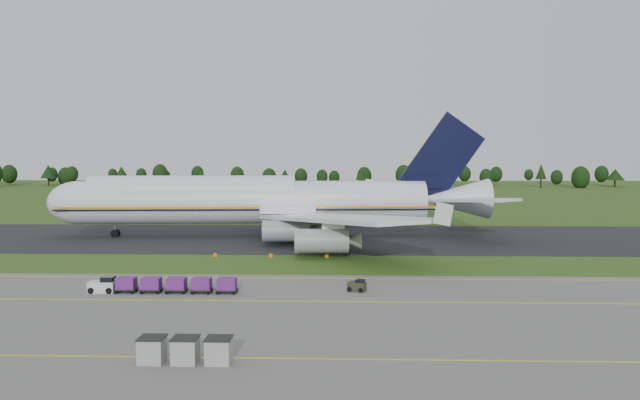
{
  "coord_description": "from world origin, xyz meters",
  "views": [
    {
      "loc": [
        8.46,
        -84.42,
        14.77
      ],
      "look_at": [
        5.56,
        2.0,
        8.73
      ],
      "focal_mm": 35.0,
      "sensor_mm": 36.0,
      "label": 1
    }
  ],
  "objects_px": {
    "uld_row": "(185,350)",
    "edge_markers": "(271,256)",
    "baggage_train": "(161,285)",
    "utility_cart": "(357,287)",
    "aircraft": "(261,201)"
  },
  "relations": [
    {
      "from": "uld_row",
      "to": "edge_markers",
      "type": "relative_size",
      "value": 0.39
    },
    {
      "from": "baggage_train",
      "to": "edge_markers",
      "type": "relative_size",
      "value": 0.96
    },
    {
      "from": "edge_markers",
      "to": "uld_row",
      "type": "bearing_deg",
      "value": -91.06
    },
    {
      "from": "baggage_train",
      "to": "utility_cart",
      "type": "xyz_separation_m",
      "value": [
        21.22,
        1.46,
        -0.38
      ]
    },
    {
      "from": "utility_cart",
      "to": "uld_row",
      "type": "bearing_deg",
      "value": -118.09
    },
    {
      "from": "utility_cart",
      "to": "uld_row",
      "type": "relative_size",
      "value": 0.33
    },
    {
      "from": "aircraft",
      "to": "baggage_train",
      "type": "relative_size",
      "value": 5.1
    },
    {
      "from": "aircraft",
      "to": "utility_cart",
      "type": "height_order",
      "value": "aircraft"
    },
    {
      "from": "edge_markers",
      "to": "utility_cart",
      "type": "bearing_deg",
      "value": -61.98
    },
    {
      "from": "baggage_train",
      "to": "utility_cart",
      "type": "relative_size",
      "value": 7.44
    },
    {
      "from": "baggage_train",
      "to": "edge_markers",
      "type": "distance_m",
      "value": 25.72
    },
    {
      "from": "baggage_train",
      "to": "edge_markers",
      "type": "height_order",
      "value": "baggage_train"
    },
    {
      "from": "uld_row",
      "to": "edge_markers",
      "type": "bearing_deg",
      "value": 88.94
    },
    {
      "from": "utility_cart",
      "to": "uld_row",
      "type": "xyz_separation_m",
      "value": [
        -12.86,
        -24.09,
        0.42
      ]
    },
    {
      "from": "aircraft",
      "to": "edge_markers",
      "type": "relative_size",
      "value": 4.87
    }
  ]
}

